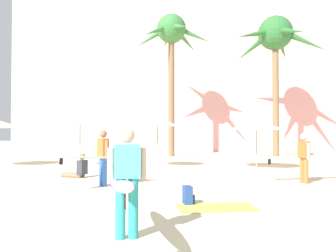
% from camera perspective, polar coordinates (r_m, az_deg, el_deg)
% --- Properties ---
extents(hotel_pink, '(22.18, 8.57, 14.55)m').
position_cam_1_polar(hotel_pink, '(33.95, 18.06, 8.40)').
color(hotel_pink, pink).
rests_on(hotel_pink, ground).
extents(hotel_tower_gray, '(18.49, 8.31, 35.78)m').
position_cam_1_polar(hotel_tower_gray, '(47.50, -12.36, 18.82)').
color(hotel_tower_gray, '#A8A8A3').
rests_on(hotel_tower_gray, ground).
extents(palm_tree_far_left, '(5.69, 5.61, 10.13)m').
position_cam_1_polar(palm_tree_far_left, '(24.46, 0.62, 14.87)').
color(palm_tree_far_left, brown).
rests_on(palm_tree_far_left, ground).
extents(palm_tree_left, '(6.38, 6.81, 9.80)m').
position_cam_1_polar(palm_tree_left, '(24.99, 18.00, 13.93)').
color(palm_tree_left, brown).
rests_on(palm_tree_left, ground).
extents(cafe_umbrella_0, '(2.79, 2.79, 2.15)m').
position_cam_1_polar(cafe_umbrella_0, '(15.77, 14.96, 0.02)').
color(cafe_umbrella_0, gray).
rests_on(cafe_umbrella_0, ground).
extents(cafe_umbrella_1, '(2.05, 2.05, 2.43)m').
position_cam_1_polar(cafe_umbrella_1, '(16.02, -1.82, 0.80)').
color(cafe_umbrella_1, gray).
rests_on(cafe_umbrella_1, ground).
extents(cafe_umbrella_2, '(2.47, 2.47, 2.49)m').
position_cam_1_polar(cafe_umbrella_2, '(16.77, -14.88, 1.11)').
color(cafe_umbrella_2, gray).
rests_on(cafe_umbrella_2, ground).
extents(beach_towel, '(1.87, 1.29, 0.01)m').
position_cam_1_polar(beach_towel, '(7.52, 8.33, -13.69)').
color(beach_towel, '#F4CC4C').
rests_on(beach_towel, ground).
extents(backpack, '(0.31, 0.34, 0.42)m').
position_cam_1_polar(backpack, '(7.76, 3.46, -11.85)').
color(backpack, navy).
rests_on(backpack, ground).
extents(person_far_left, '(2.87, 1.16, 1.63)m').
position_cam_1_polar(person_far_left, '(11.85, 22.18, -4.71)').
color(person_far_left, orange).
rests_on(person_far_left, ground).
extents(person_mid_right, '(0.97, 0.55, 0.90)m').
position_cam_1_polar(person_mid_right, '(12.73, -15.17, -7.14)').
color(person_mid_right, '#936B51').
rests_on(person_mid_right, ground).
extents(person_near_right, '(1.17, 2.71, 1.72)m').
position_cam_1_polar(person_near_right, '(5.14, -7.39, -9.10)').
color(person_near_right, teal).
rests_on(person_near_right, ground).
extents(person_mid_center, '(2.11, 2.68, 1.73)m').
position_cam_1_polar(person_mid_center, '(10.33, -11.35, -5.12)').
color(person_mid_center, blue).
rests_on(person_mid_center, ground).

